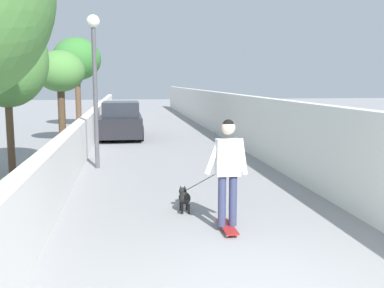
{
  "coord_description": "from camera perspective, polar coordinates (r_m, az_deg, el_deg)",
  "views": [
    {
      "loc": [
        -4.24,
        1.41,
        2.41
      ],
      "look_at": [
        5.44,
        -0.05,
        1.0
      ],
      "focal_mm": 41.01,
      "sensor_mm": 36.0,
      "label": 1
    }
  ],
  "objects": [
    {
      "name": "fence_right",
      "position": [
        16.83,
        5.85,
        3.2
      ],
      "size": [
        48.0,
        0.3,
        1.91
      ],
      "primitive_type": "cube",
      "color": "silver",
      "rests_on": "ground"
    },
    {
      "name": "skateboard",
      "position": [
        7.26,
        4.59,
        -10.67
      ],
      "size": [
        0.8,
        0.21,
        0.08
      ],
      "color": "maroon",
      "rests_on": "ground"
    },
    {
      "name": "ground_plane",
      "position": [
        18.45,
        -4.13,
        0.67
      ],
      "size": [
        80.0,
        80.0,
        0.0
      ],
      "primitive_type": "plane",
      "color": "gray"
    },
    {
      "name": "car_near",
      "position": [
        18.94,
        -9.21,
        2.96
      ],
      "size": [
        3.97,
        1.8,
        1.54
      ],
      "color": "black",
      "rests_on": "ground"
    },
    {
      "name": "wall_left",
      "position": [
        16.39,
        -13.32,
        1.68
      ],
      "size": [
        48.0,
        0.3,
        1.22
      ],
      "primitive_type": "cube",
      "color": "silver",
      "rests_on": "ground"
    },
    {
      "name": "tree_left_mid",
      "position": [
        12.11,
        -23.04,
        9.99
      ],
      "size": [
        2.07,
        2.07,
        4.14
      ],
      "color": "brown",
      "rests_on": "ground"
    },
    {
      "name": "person_skateboarder",
      "position": [
        6.99,
        4.69,
        -2.64
      ],
      "size": [
        0.22,
        0.71,
        1.73
      ],
      "color": "#333859",
      "rests_on": "skateboard"
    },
    {
      "name": "tree_left_far",
      "position": [
        23.39,
        -14.76,
        10.56
      ],
      "size": [
        2.44,
        2.44,
        4.59
      ],
      "color": "brown",
      "rests_on": "ground"
    },
    {
      "name": "lamp_post",
      "position": [
        12.32,
        -12.58,
        10.11
      ],
      "size": [
        0.36,
        0.36,
        4.16
      ],
      "color": "#4C4C51",
      "rests_on": "ground"
    },
    {
      "name": "tree_left_distant",
      "position": [
        17.41,
        -16.78,
        8.89
      ],
      "size": [
        1.83,
        1.83,
        3.55
      ],
      "color": "#473523",
      "rests_on": "ground"
    },
    {
      "name": "dog",
      "position": [
        8.18,
        -0.99,
        -6.94
      ],
      "size": [
        1.43,
        0.67,
        1.06
      ],
      "color": "black",
      "rests_on": "ground"
    }
  ]
}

